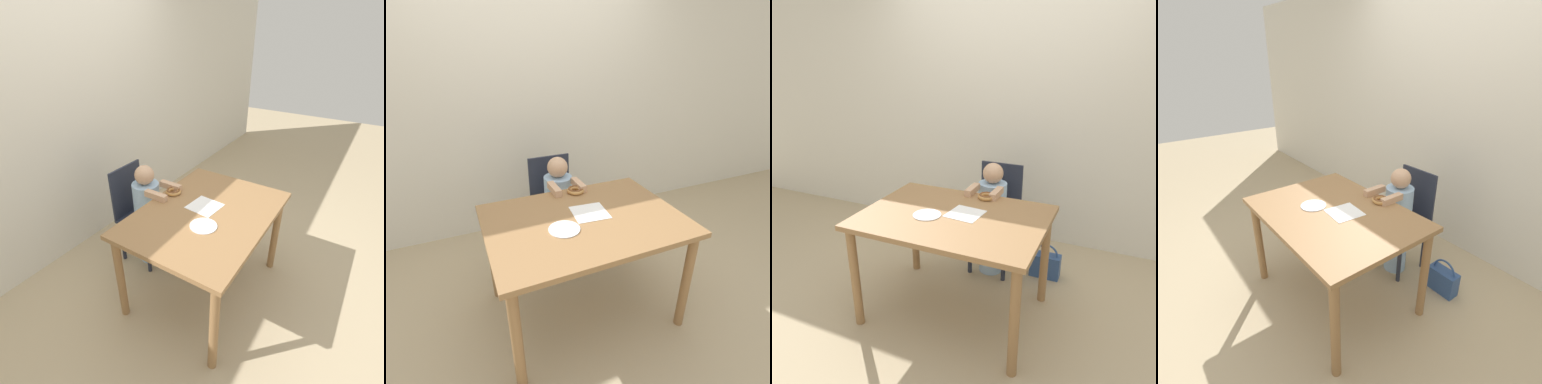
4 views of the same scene
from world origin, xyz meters
The scene contains 9 objects.
ground_plane centered at (0.00, 0.00, 0.00)m, with size 12.00×12.00×0.00m, color tan.
wall_back centered at (0.00, 1.39, 1.25)m, with size 8.00×0.05×2.50m.
dining_table centered at (0.00, 0.00, 0.67)m, with size 1.22×0.89×0.77m.
chair centered at (0.05, 0.73, 0.46)m, with size 0.36×0.38×0.90m.
child_figure centered at (0.05, 0.62, 0.49)m, with size 0.24×0.40×0.96m.
donut centered at (0.10, 0.36, 0.79)m, with size 0.13×0.13×0.04m.
napkin centered at (0.06, 0.05, 0.77)m, with size 0.24×0.24×0.00m.
handbag centered at (0.50, 0.72, 0.11)m, with size 0.24×0.11×0.30m.
plate centered at (-0.16, -0.07, 0.77)m, with size 0.19×0.19×0.01m.
Camera 3 is at (0.98, -2.04, 1.79)m, focal length 35.00 mm.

